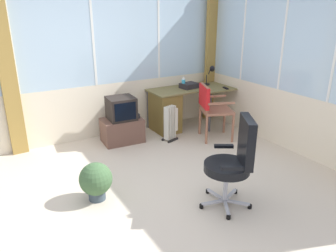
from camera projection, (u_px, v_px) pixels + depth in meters
name	position (u px, v px, depth m)	size (l,w,h in m)	color
ground	(160.00, 195.00, 3.91)	(5.66, 5.24, 0.06)	beige
north_window_panel	(94.00, 60.00, 5.20)	(4.66, 0.07, 2.58)	#F0E3C4
east_window_panel	(306.00, 68.00, 4.57)	(0.07, 4.24, 2.58)	#F0E3C4
curtain_north_left	(7.00, 72.00, 4.54)	(0.22, 0.07, 2.48)	#A27E3B
curtain_corner	(211.00, 55.00, 6.17)	(0.22, 0.07, 2.48)	#A27E3B
desk	(169.00, 109.00, 5.77)	(1.45, 0.80, 0.72)	olive
desk_lamp	(212.00, 72.00, 5.99)	(0.23, 0.19, 0.36)	black
tv_remote	(226.00, 88.00, 5.79)	(0.04, 0.15, 0.02)	black
spray_bottle	(184.00, 82.00, 5.79)	(0.06, 0.06, 0.22)	#37B3D8
paper_tray	(189.00, 86.00, 5.82)	(0.30, 0.23, 0.09)	black
wooden_armchair	(210.00, 104.00, 5.30)	(0.63, 0.62, 0.92)	#996048
office_chair	(235.00, 158.00, 3.48)	(0.60, 0.62, 1.02)	#B7B7BF
tv_on_stand	(122.00, 122.00, 5.27)	(0.67, 0.48, 0.75)	brown
space_heater	(171.00, 123.00, 5.35)	(0.29, 0.23, 0.59)	silver
potted_plant	(96.00, 180.00, 3.68)	(0.38, 0.38, 0.45)	#3A4953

